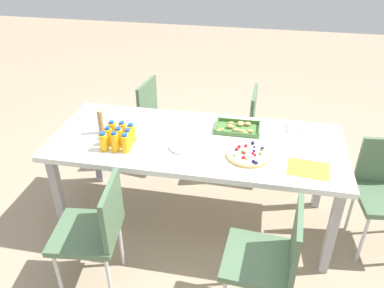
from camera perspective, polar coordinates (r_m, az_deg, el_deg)
name	(u,v)px	position (r m, az deg, el deg)	size (l,w,h in m)	color
ground_plane	(196,218)	(3.25, 0.60, -10.89)	(12.00, 12.00, 0.00)	gray
party_table	(197,148)	(2.83, 0.68, -0.57)	(2.10, 0.87, 0.75)	silver
chair_near_right	(271,256)	(2.33, 11.59, -15.83)	(0.43, 0.43, 0.83)	#4C6B4C
chair_near_left	(96,227)	(2.52, -13.95, -11.82)	(0.44, 0.44, 0.83)	#4C6B4C
chair_far_left	(159,116)	(3.68, -4.82, 4.11)	(0.45, 0.45, 0.83)	#4C6B4C
chair_far_right	(265,126)	(3.55, 10.65, 2.55)	(0.41, 0.41, 0.83)	#4C6B4C
juice_bottle_0	(104,142)	(2.72, -12.88, 0.33)	(0.06, 0.06, 0.14)	#F9AE14
juice_bottle_1	(115,142)	(2.69, -11.28, 0.28)	(0.05, 0.05, 0.15)	#F9AD14
juice_bottle_2	(126,143)	(2.67, -9.74, 0.09)	(0.06, 0.06, 0.14)	#FAAE14
juice_bottle_3	(109,136)	(2.78, -12.19, 1.13)	(0.06, 0.06, 0.14)	#FAAE14
juice_bottle_4	(119,137)	(2.75, -10.71, 1.04)	(0.06, 0.06, 0.14)	#F9AD14
juice_bottle_5	(128,138)	(2.73, -9.36, 0.84)	(0.05, 0.05, 0.14)	#F9AD14
juice_bottle_6	(112,130)	(2.84, -11.63, 1.99)	(0.06, 0.06, 0.14)	#F9AC14
juice_bottle_7	(123,131)	(2.81, -10.19, 1.87)	(0.05, 0.05, 0.14)	#FAAE14
juice_bottle_8	(131,133)	(2.79, -8.92, 1.64)	(0.06, 0.06, 0.14)	#F9AC14
fruit_pizza	(249,154)	(2.64, 8.32, -1.52)	(0.30, 0.30, 0.05)	tan
snack_tray	(237,128)	(2.94, 6.70, 2.36)	(0.34, 0.22, 0.04)	#477238
plate_stack	(184,146)	(2.70, -1.19, -0.33)	(0.21, 0.21, 0.02)	silver
napkin_stack	(298,128)	(3.04, 15.32, 2.27)	(0.15, 0.15, 0.02)	white
cardboard_tube	(101,122)	(2.92, -13.28, 3.16)	(0.04, 0.04, 0.18)	#9E7A56
paper_folder	(308,169)	(2.60, 16.73, -3.50)	(0.26, 0.20, 0.01)	yellow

